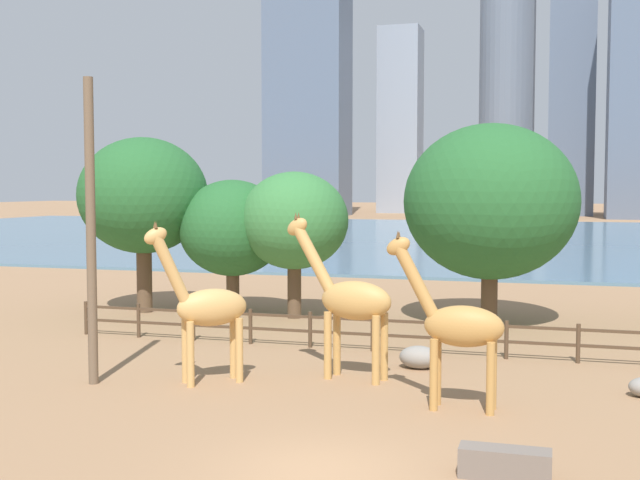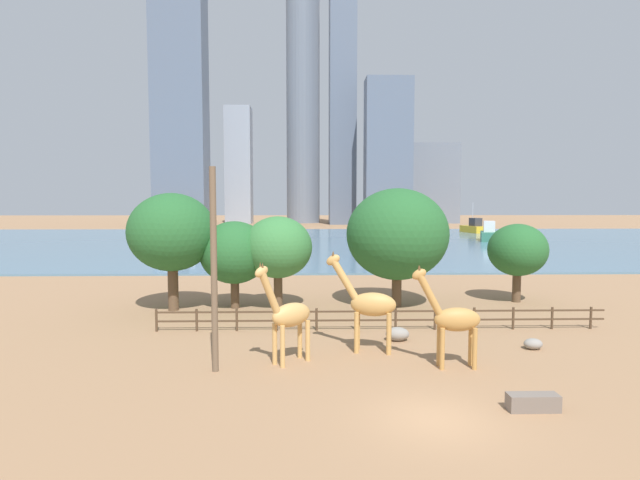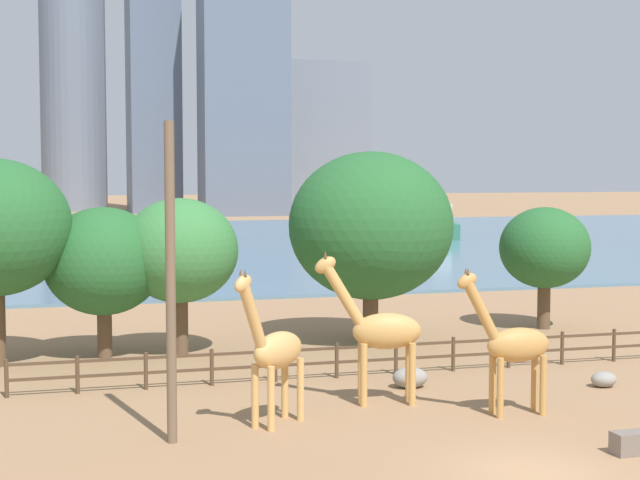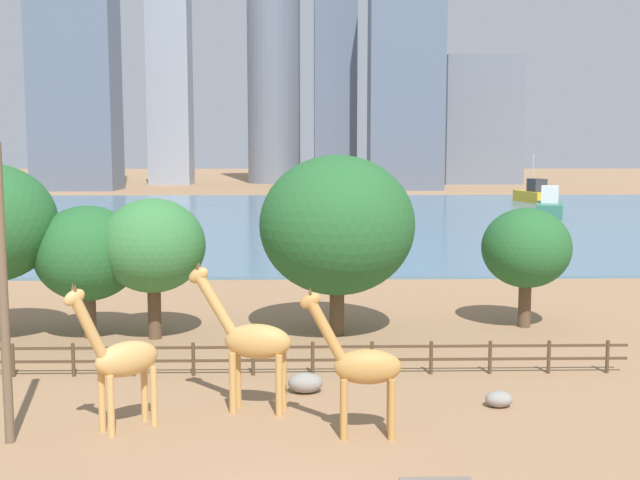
% 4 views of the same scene
% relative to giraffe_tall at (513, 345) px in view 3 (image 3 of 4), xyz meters
% --- Properties ---
extents(ground_plane, '(400.00, 400.00, 0.00)m').
position_rel_giraffe_tall_xyz_m(ground_plane, '(-2.18, 74.62, -2.20)').
color(ground_plane, '#9E7551').
extents(harbor_water, '(180.00, 86.00, 0.20)m').
position_rel_giraffe_tall_xyz_m(harbor_water, '(-2.18, 71.62, -2.10)').
color(harbor_water, slate).
rests_on(harbor_water, ground).
extents(giraffe_tall, '(3.17, 0.86, 4.63)m').
position_rel_giraffe_tall_xyz_m(giraffe_tall, '(0.00, 0.00, 0.00)').
color(giraffe_tall, '#C18C47').
rests_on(giraffe_tall, ground).
extents(giraffe_companion, '(2.75, 2.44, 4.81)m').
position_rel_giraffe_tall_xyz_m(giraffe_companion, '(-7.38, 0.75, 0.06)').
color(giraffe_companion, tan).
rests_on(giraffe_companion, ground).
extents(giraffe_young, '(3.61, 1.31, 5.00)m').
position_rel_giraffe_tall_xyz_m(giraffe_young, '(-3.47, 2.45, 0.20)').
color(giraffe_young, tan).
rests_on(giraffe_young, ground).
extents(utility_pole, '(0.28, 0.28, 8.93)m').
position_rel_giraffe_tall_xyz_m(utility_pole, '(-10.54, -0.26, 2.27)').
color(utility_pole, brown).
rests_on(utility_pole, ground).
extents(boulder_near_fence, '(0.93, 0.73, 0.55)m').
position_rel_giraffe_tall_xyz_m(boulder_near_fence, '(4.88, 2.66, -1.92)').
color(boulder_near_fence, gray).
rests_on(boulder_near_fence, ground).
extents(boulder_by_pole, '(1.25, 0.96, 0.72)m').
position_rel_giraffe_tall_xyz_m(boulder_by_pole, '(-1.68, 4.40, -1.83)').
color(boulder_by_pole, gray).
rests_on(boulder_by_pole, ground).
extents(enclosure_fence, '(26.12, 0.14, 1.30)m').
position_rel_giraffe_tall_xyz_m(enclosure_fence, '(-2.33, 6.62, -1.43)').
color(enclosure_fence, '#4C3826').
rests_on(enclosure_fence, ground).
extents(tree_left_large, '(7.18, 7.18, 8.40)m').
position_rel_giraffe_tall_xyz_m(tree_left_large, '(-0.17, 13.19, 2.96)').
color(tree_left_large, brown).
rests_on(tree_left_large, ground).
extents(tree_right_tall, '(4.76, 4.76, 6.45)m').
position_rel_giraffe_tall_xyz_m(tree_right_tall, '(-8.56, 12.66, 2.09)').
color(tree_right_tall, brown).
rests_on(tree_right_tall, ground).
extents(tree_left_small, '(4.84, 4.84, 6.10)m').
position_rel_giraffe_tall_xyz_m(tree_left_small, '(-11.60, 12.95, 1.71)').
color(tree_left_small, brown).
rests_on(tree_left_small, ground).
extents(tree_right_small, '(4.30, 4.30, 5.83)m').
position_rel_giraffe_tall_xyz_m(tree_right_small, '(9.07, 14.63, 1.67)').
color(tree_right_small, brown).
rests_on(tree_right_small, ground).
extents(boat_ferry, '(5.42, 8.90, 3.69)m').
position_rel_giraffe_tall_xyz_m(boat_ferry, '(28.09, 72.18, -0.75)').
color(boat_ferry, '#337259').
rests_on(boat_ferry, harbor_water).
extents(boat_tug, '(4.40, 8.49, 7.28)m').
position_rel_giraffe_tall_xyz_m(boat_tug, '(33.55, 97.40, -0.78)').
color(boat_tug, gold).
rests_on(boat_tug, harbor_water).
extents(skyline_tower_glass, '(17.41, 14.25, 28.59)m').
position_rel_giraffe_tall_xyz_m(skyline_tower_glass, '(39.07, 161.62, 12.10)').
color(skyline_tower_glass, slate).
rests_on(skyline_tower_glass, ground).
extents(skyline_tower_short, '(14.37, 8.64, 45.73)m').
position_rel_giraffe_tall_xyz_m(skyline_tower_short, '(18.57, 134.86, 20.67)').
color(skyline_tower_short, slate).
rests_on(skyline_tower_short, ground).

